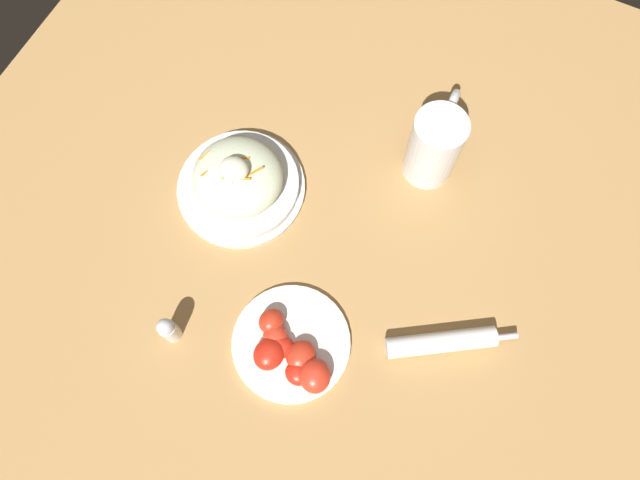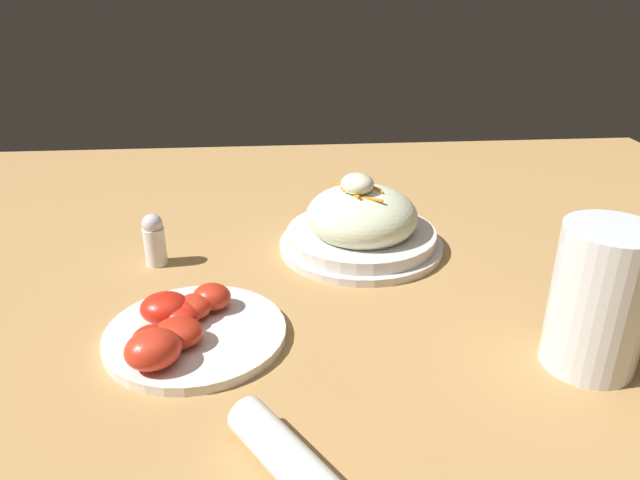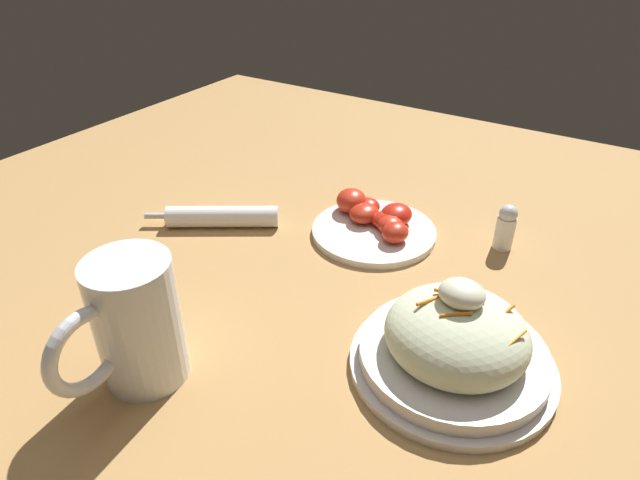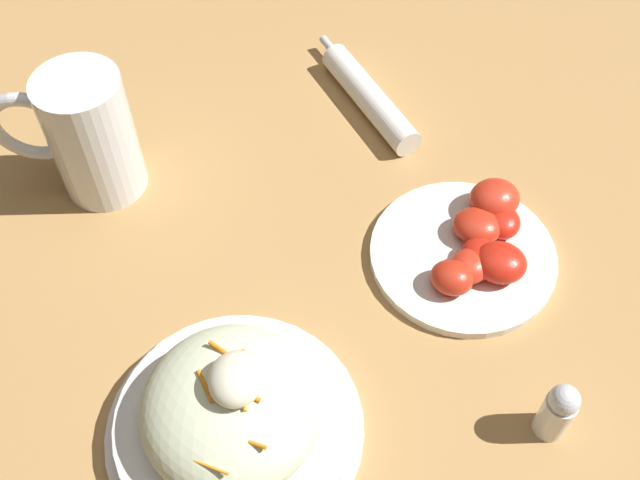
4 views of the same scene
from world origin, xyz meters
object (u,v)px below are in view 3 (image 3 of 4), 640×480
napkin_roll (221,217)px  tomato_plate (375,222)px  salad_plate (455,343)px  salt_shaker (506,227)px  beer_mug (136,329)px

napkin_roll → tomato_plate: 0.23m
salad_plate → salt_shaker: size_ratio=3.19×
salad_plate → napkin_roll: 0.41m
salad_plate → beer_mug: beer_mug is taller
tomato_plate → salt_shaker: 0.18m
tomato_plate → salt_shaker: bearing=18.1°
tomato_plate → beer_mug: bearing=-100.0°
beer_mug → salt_shaker: (0.24, 0.44, -0.03)m
salt_shaker → tomato_plate: bearing=-161.9°
tomato_plate → salad_plate: bearing=-46.2°
napkin_roll → tomato_plate: (0.20, 0.11, -0.00)m
beer_mug → tomato_plate: size_ratio=0.80×
beer_mug → tomato_plate: bearing=80.0°
salad_plate → tomato_plate: salad_plate is taller
napkin_roll → tomato_plate: bearing=28.4°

